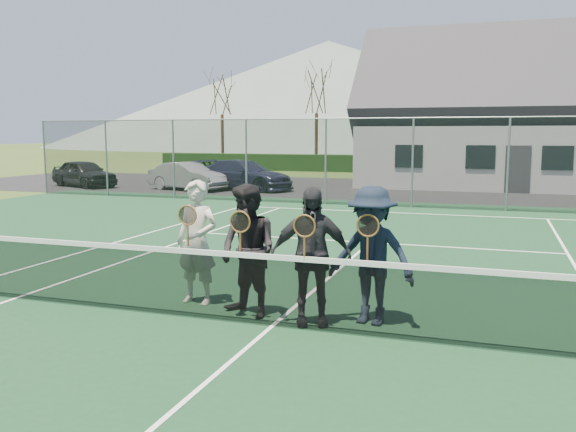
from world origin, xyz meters
name	(u,v)px	position (x,y,z in m)	size (l,w,h in m)	color
ground	(431,191)	(0.00, 20.00, 0.00)	(220.00, 220.00, 0.00)	#34491A
court_surface	(272,327)	(0.00, 0.00, 0.01)	(30.00, 30.00, 0.02)	#14381E
tarmac_carpark	(342,188)	(-4.00, 20.00, 0.01)	(40.00, 12.00, 0.01)	black
hedge_row	(451,165)	(0.00, 32.00, 0.55)	(40.00, 1.20, 1.10)	black
hill_west	(328,95)	(-25.00, 95.00, 9.00)	(110.00, 110.00, 18.00)	slate
car_a	(84,173)	(-15.64, 16.83, 0.64)	(1.51, 3.75, 1.28)	black
car_b	(188,176)	(-10.21, 16.86, 0.61)	(1.30, 3.73, 1.23)	gray
car_c	(244,175)	(-7.87, 17.70, 0.67)	(1.86, 4.59, 1.33)	black
court_markings	(272,326)	(0.00, 0.00, 0.02)	(11.03, 23.83, 0.01)	white
tennis_net	(272,287)	(0.00, 0.00, 0.54)	(11.68, 0.08, 1.10)	slate
perimeter_fence	(413,163)	(0.00, 13.50, 1.52)	(30.07, 0.07, 3.02)	slate
clubhouse	(529,101)	(4.00, 24.00, 3.99)	(15.60, 8.20, 7.70)	silver
tree_a	(222,87)	(-16.00, 33.00, 5.79)	(3.20, 3.20, 7.77)	#3B2615
tree_b	(317,84)	(-9.00, 33.00, 5.79)	(3.20, 3.20, 7.77)	#322012
tree_c	(489,79)	(2.00, 33.00, 5.79)	(3.20, 3.20, 7.77)	#3A2915
player_a	(197,242)	(-1.42, 0.69, 0.92)	(0.70, 0.53, 1.80)	beige
player_b	(248,251)	(-0.47, 0.34, 0.92)	(1.08, 0.98, 1.80)	black
player_c	(311,256)	(0.43, 0.27, 0.92)	(1.14, 0.77, 1.80)	#222327
player_d	(371,256)	(1.16, 0.55, 0.92)	(1.26, 0.86, 1.80)	black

